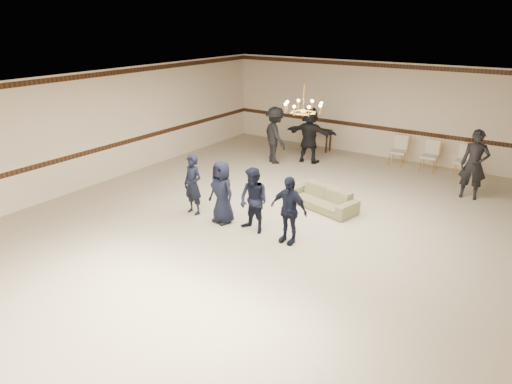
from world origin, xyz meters
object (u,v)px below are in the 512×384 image
boy_b (222,192)px  boy_c (254,201)px  boy_d (288,210)px  adult_right (474,165)px  adult_left (275,135)px  adult_mid (310,135)px  settee (322,198)px  banquet_chair_right (464,162)px  chandelier (304,98)px  banquet_chair_left (398,151)px  boy_a (193,185)px  console_table (318,140)px  banquet_chair_mid (430,156)px

boy_b → boy_c: size_ratio=1.00×
boy_d → adult_right: adult_right is taller
boy_b → adult_left: size_ratio=0.80×
adult_mid → adult_right: (5.10, -0.40, 0.00)m
settee → adult_right: (2.98, 2.87, 0.66)m
adult_right → banquet_chair_right: 1.80m
boy_d → settee: bearing=97.9°
chandelier → banquet_chair_left: bearing=82.2°
boy_a → console_table: 6.84m
chandelier → settee: 2.71m
boy_b → settee: size_ratio=0.81×
banquet_chair_mid → banquet_chair_right: same height
boy_a → boy_d: same height
boy_d → settee: size_ratio=0.81×
chandelier → adult_right: (3.23, 3.59, -1.94)m
banquet_chair_left → banquet_chair_mid: 1.00m
settee → adult_mid: (-2.12, 3.27, 0.66)m
adult_left → adult_right: (6.00, 0.30, 0.00)m
boy_b → banquet_chair_mid: boy_b is taller
boy_a → boy_b: same height
boy_d → adult_mid: bearing=115.5°
banquet_chair_mid → chandelier: bearing=-109.0°
boy_d → console_table: boy_d is taller
banquet_chair_right → boy_b: bearing=-115.8°
banquet_chair_mid → boy_b: bearing=-115.6°
adult_left → banquet_chair_right: size_ratio=1.89×
console_table → boy_a: bearing=-91.1°
chandelier → banquet_chair_left: chandelier is taller
boy_b → banquet_chair_left: size_ratio=1.52×
boy_c → banquet_chair_mid: size_ratio=1.52×
banquet_chair_right → boy_a: bearing=-121.1°
settee → console_table: (-2.53, 4.75, 0.12)m
banquet_chair_mid → console_table: banquet_chair_mid is taller
adult_mid → boy_b: bearing=88.9°
boy_c → settee: 2.24m
boy_c → banquet_chair_left: bearing=88.6°
boy_a → boy_d: bearing=5.0°
chandelier → settee: chandelier is taller
boy_b → adult_mid: 5.39m
adult_left → settee: bearing=172.8°
console_table → adult_right: bearing=-20.3°
adult_left → banquet_chair_left: bearing=-117.3°
adult_left → adult_right: bearing=-143.9°
adult_mid → banquet_chair_mid: bearing=-167.5°
boy_a → settee: (2.48, 2.08, -0.48)m
settee → banquet_chair_left: (0.47, 4.55, 0.22)m
boy_b → boy_a: bearing=-169.5°
adult_right → banquet_chair_left: size_ratio=1.89×
chandelier → boy_a: 3.37m
boy_c → banquet_chair_right: boy_c is taller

